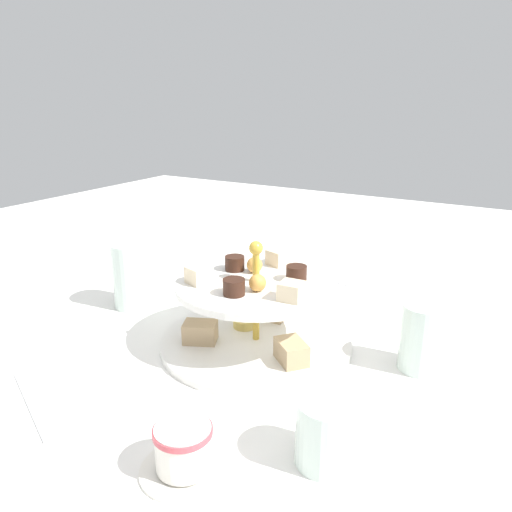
{
  "coord_description": "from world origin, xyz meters",
  "views": [
    {
      "loc": [
        -0.34,
        0.58,
        0.36
      ],
      "look_at": [
        0.0,
        0.0,
        0.14
      ],
      "focal_mm": 35.01,
      "sensor_mm": 36.0,
      "label": 1
    }
  ],
  "objects_px": {
    "water_glass_short_left": "(327,432)",
    "water_glass_mid_back": "(423,337)",
    "teacup_with_saucer": "(184,450)",
    "water_glass_tall_right": "(132,275)",
    "butter_knife_right": "(33,403)",
    "tiered_serving_stand": "(256,316)",
    "butter_knife_left": "(318,278)"
  },
  "relations": [
    {
      "from": "teacup_with_saucer",
      "to": "butter_knife_right",
      "type": "height_order",
      "value": "teacup_with_saucer"
    },
    {
      "from": "water_glass_tall_right",
      "to": "teacup_with_saucer",
      "type": "xyz_separation_m",
      "value": [
        -0.33,
        0.28,
        -0.03
      ]
    },
    {
      "from": "butter_knife_right",
      "to": "water_glass_mid_back",
      "type": "height_order",
      "value": "water_glass_mid_back"
    },
    {
      "from": "butter_knife_left",
      "to": "water_glass_mid_back",
      "type": "xyz_separation_m",
      "value": [
        -0.26,
        0.25,
        0.05
      ]
    },
    {
      "from": "butter_knife_right",
      "to": "butter_knife_left",
      "type": "bearing_deg",
      "value": 102.67
    },
    {
      "from": "water_glass_mid_back",
      "to": "teacup_with_saucer",
      "type": "bearing_deg",
      "value": 64.0
    },
    {
      "from": "tiered_serving_stand",
      "to": "water_glass_short_left",
      "type": "relative_size",
      "value": 4.0
    },
    {
      "from": "tiered_serving_stand",
      "to": "butter_knife_left",
      "type": "bearing_deg",
      "value": -83.83
    },
    {
      "from": "water_glass_tall_right",
      "to": "butter_knife_left",
      "type": "bearing_deg",
      "value": -127.71
    },
    {
      "from": "water_glass_mid_back",
      "to": "butter_knife_right",
      "type": "bearing_deg",
      "value": 39.94
    },
    {
      "from": "water_glass_short_left",
      "to": "butter_knife_right",
      "type": "bearing_deg",
      "value": 14.22
    },
    {
      "from": "water_glass_short_left",
      "to": "tiered_serving_stand",
      "type": "bearing_deg",
      "value": -43.65
    },
    {
      "from": "tiered_serving_stand",
      "to": "butter_knife_right",
      "type": "height_order",
      "value": "tiered_serving_stand"
    },
    {
      "from": "water_glass_tall_right",
      "to": "water_glass_mid_back",
      "type": "relative_size",
      "value": 1.23
    },
    {
      "from": "water_glass_tall_right",
      "to": "teacup_with_saucer",
      "type": "relative_size",
      "value": 1.28
    },
    {
      "from": "teacup_with_saucer",
      "to": "water_glass_mid_back",
      "type": "relative_size",
      "value": 0.96
    },
    {
      "from": "water_glass_short_left",
      "to": "water_glass_mid_back",
      "type": "xyz_separation_m",
      "value": [
        -0.04,
        -0.23,
        0.01
      ]
    },
    {
      "from": "tiered_serving_stand",
      "to": "water_glass_short_left",
      "type": "bearing_deg",
      "value": 136.35
    },
    {
      "from": "butter_knife_right",
      "to": "tiered_serving_stand",
      "type": "bearing_deg",
      "value": 84.38
    },
    {
      "from": "butter_knife_left",
      "to": "tiered_serving_stand",
      "type": "bearing_deg",
      "value": 100.06
    },
    {
      "from": "water_glass_tall_right",
      "to": "water_glass_short_left",
      "type": "xyz_separation_m",
      "value": [
        -0.45,
        0.2,
        -0.02
      ]
    },
    {
      "from": "water_glass_tall_right",
      "to": "water_glass_mid_back",
      "type": "height_order",
      "value": "water_glass_tall_right"
    },
    {
      "from": "teacup_with_saucer",
      "to": "water_glass_tall_right",
      "type": "bearing_deg",
      "value": -40.12
    },
    {
      "from": "butter_knife_left",
      "to": "butter_knife_right",
      "type": "xyz_separation_m",
      "value": [
        0.12,
        0.58,
        0.0
      ]
    },
    {
      "from": "tiered_serving_stand",
      "to": "butter_knife_right",
      "type": "xyz_separation_m",
      "value": [
        0.16,
        0.27,
        -0.05
      ]
    },
    {
      "from": "water_glass_tall_right",
      "to": "water_glass_mid_back",
      "type": "xyz_separation_m",
      "value": [
        -0.49,
        -0.04,
        -0.01
      ]
    },
    {
      "from": "butter_knife_left",
      "to": "water_glass_short_left",
      "type": "bearing_deg",
      "value": 118.34
    },
    {
      "from": "tiered_serving_stand",
      "to": "butter_knife_left",
      "type": "distance_m",
      "value": 0.31
    },
    {
      "from": "tiered_serving_stand",
      "to": "water_glass_mid_back",
      "type": "relative_size",
      "value": 3.04
    },
    {
      "from": "butter_knife_right",
      "to": "water_glass_tall_right",
      "type": "bearing_deg",
      "value": 134.63
    },
    {
      "from": "tiered_serving_stand",
      "to": "water_glass_short_left",
      "type": "distance_m",
      "value": 0.26
    },
    {
      "from": "water_glass_mid_back",
      "to": "tiered_serving_stand",
      "type": "bearing_deg",
      "value": 13.55
    }
  ]
}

